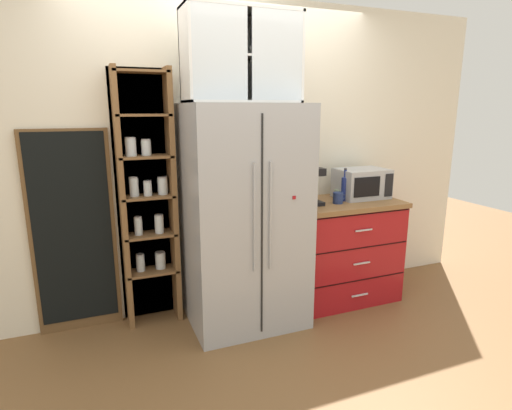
{
  "coord_description": "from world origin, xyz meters",
  "views": [
    {
      "loc": [
        -1.06,
        -2.92,
        1.68
      ],
      "look_at": [
        0.1,
        -0.01,
        0.95
      ],
      "focal_mm": 28.93,
      "sensor_mm": 36.0,
      "label": 1
    }
  ],
  "objects": [
    {
      "name": "mug_sage",
      "position": [
        0.95,
        0.12,
        0.94
      ],
      "size": [
        0.12,
        0.09,
        0.08
      ],
      "color": "#8CA37F",
      "rests_on": "counter_cabinet"
    },
    {
      "name": "pantry_shelf_column",
      "position": [
        -0.69,
        0.3,
        1.01
      ],
      "size": [
        0.46,
        0.25,
        1.98
      ],
      "color": "brown",
      "rests_on": "ground"
    },
    {
      "name": "chalkboard_menu",
      "position": [
        -1.24,
        0.33,
        0.78
      ],
      "size": [
        0.6,
        0.04,
        1.54
      ],
      "color": "brown",
      "rests_on": "ground"
    },
    {
      "name": "coffee_maker",
      "position": [
        0.61,
        0.06,
        1.05
      ],
      "size": [
        0.17,
        0.2,
        0.31
      ],
      "color": "black",
      "rests_on": "counter_cabinet"
    },
    {
      "name": "counter_cabinet",
      "position": [
        0.95,
        0.05,
        0.45
      ],
      "size": [
        0.96,
        0.63,
        0.9
      ],
      "color": "#A8161C",
      "rests_on": "ground"
    },
    {
      "name": "bottle_cobalt",
      "position": [
        0.95,
        0.04,
        1.02
      ],
      "size": [
        0.06,
        0.06,
        0.28
      ],
      "color": "navy",
      "rests_on": "counter_cabinet"
    },
    {
      "name": "microwave",
      "position": [
        1.16,
        0.1,
        1.03
      ],
      "size": [
        0.44,
        0.33,
        0.26
      ],
      "color": "#ADAFB5",
      "rests_on": "counter_cabinet"
    },
    {
      "name": "upper_cabinet",
      "position": [
        -0.0,
        0.04,
        2.04
      ],
      "size": [
        0.85,
        0.32,
        0.65
      ],
      "color": "silver",
      "rests_on": "refrigerator"
    },
    {
      "name": "wall_back_cream",
      "position": [
        0.0,
        0.4,
        1.27
      ],
      "size": [
        4.95,
        0.1,
        2.55
      ],
      "primitive_type": "cube",
      "color": "silver",
      "rests_on": "ground"
    },
    {
      "name": "ground_plane",
      "position": [
        0.0,
        0.0,
        0.0
      ],
      "size": [
        10.65,
        10.65,
        0.0
      ],
      "primitive_type": "plane",
      "color": "brown"
    },
    {
      "name": "refrigerator",
      "position": [
        0.0,
        -0.01,
        0.86
      ],
      "size": [
        0.88,
        0.74,
        1.72
      ],
      "color": "#ADAFB5",
      "rests_on": "ground"
    },
    {
      "name": "mug_navy",
      "position": [
        0.84,
        -0.02,
        0.95
      ],
      "size": [
        0.12,
        0.08,
        0.09
      ],
      "color": "navy",
      "rests_on": "counter_cabinet"
    }
  ]
}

